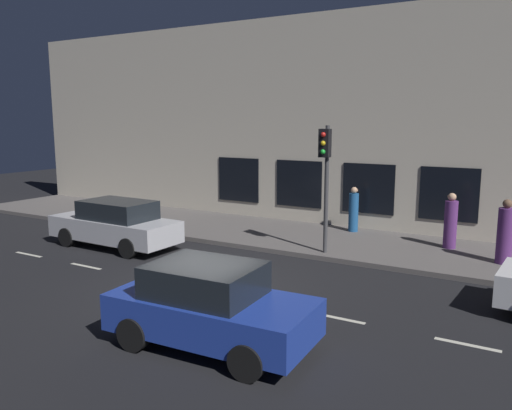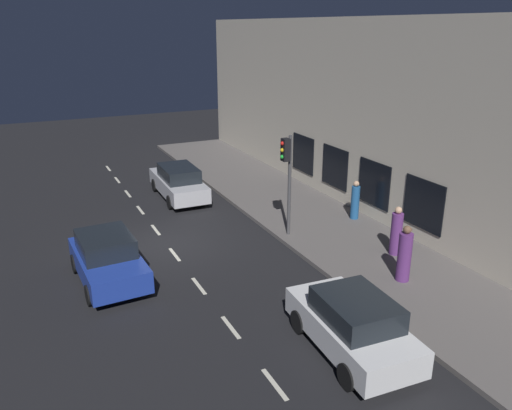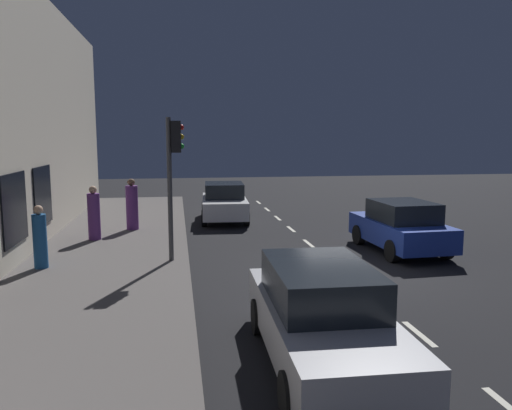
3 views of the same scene
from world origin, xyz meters
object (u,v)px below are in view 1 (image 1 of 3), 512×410
(pedestrian_1, at_px, (354,211))
(traffic_light, at_px, (325,165))
(pedestrian_2, at_px, (451,223))
(parked_car_2, at_px, (115,224))
(parked_car_0, at_px, (210,306))
(pedestrian_0, at_px, (505,234))

(pedestrian_1, bearing_deg, traffic_light, 8.15)
(pedestrian_2, bearing_deg, parked_car_2, 139.11)
(parked_car_0, xyz_separation_m, parked_car_2, (4.60, 7.12, 0.00))
(parked_car_0, height_order, pedestrian_0, pedestrian_0)
(parked_car_2, height_order, pedestrian_0, pedestrian_0)
(parked_car_2, xyz_separation_m, pedestrian_0, (3.81, -11.40, 0.21))
(pedestrian_0, bearing_deg, parked_car_0, -94.66)
(pedestrian_0, bearing_deg, pedestrian_2, 169.07)
(traffic_light, relative_size, parked_car_0, 0.99)
(pedestrian_2, bearing_deg, traffic_light, 151.74)
(parked_car_2, relative_size, pedestrian_2, 2.59)
(pedestrian_0, height_order, pedestrian_2, pedestrian_0)
(traffic_light, distance_m, pedestrian_2, 4.59)
(parked_car_0, height_order, pedestrian_1, pedestrian_1)
(pedestrian_2, bearing_deg, pedestrian_0, -100.79)
(pedestrian_0, xyz_separation_m, pedestrian_1, (1.90, 5.17, -0.09))
(pedestrian_0, relative_size, pedestrian_1, 1.13)
(parked_car_2, bearing_deg, pedestrian_2, -62.09)
(traffic_light, distance_m, parked_car_0, 7.19)
(parked_car_0, bearing_deg, pedestrian_1, -177.75)
(pedestrian_1, distance_m, pedestrian_2, 3.61)
(parked_car_0, relative_size, pedestrian_0, 2.11)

